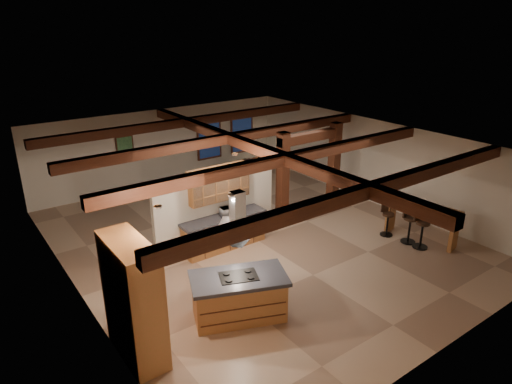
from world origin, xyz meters
The scene contains 23 objects.
ground centered at (0.00, 0.00, 0.00)m, with size 12.00×12.00×0.00m, color tan.
room_walls centered at (0.00, 0.00, 1.78)m, with size 12.00×12.00×12.00m.
ceiling_beams centered at (0.00, 0.00, 2.76)m, with size 10.00×12.00×0.28m.
timber_posts centered at (2.50, 0.50, 1.76)m, with size 2.50×0.30×2.90m.
partition_wall centered at (-1.00, 0.50, 1.10)m, with size 3.80×0.18×2.20m, color beige.
pantry_cabinet centered at (-4.67, -2.60, 1.20)m, with size 0.67×1.60×2.40m.
back_counter centered at (-1.00, 0.11, 0.48)m, with size 2.50×0.66×0.94m.
upper_display_cabinet centered at (-1.00, 0.31, 1.85)m, with size 1.80×0.36×0.95m.
range_hood centered at (-2.45, -2.78, 1.78)m, with size 1.10×1.10×1.40m.
back_windows centered at (2.80, 5.93, 1.50)m, with size 2.70×0.07×1.70m.
framed_art centered at (-1.50, 5.94, 1.70)m, with size 0.65×0.05×0.85m.
recessed_cans centered at (-2.53, -1.93, 2.87)m, with size 3.16×2.46×0.03m.
kitchen_island centered at (-2.45, -2.78, 0.51)m, with size 2.28×1.76×1.01m.
dining_table centered at (-0.42, 2.34, 0.29)m, with size 1.63×0.91×0.57m, color #3A1A0E.
sofa centered at (2.91, 5.36, 0.27)m, with size 1.84×0.72×0.54m, color black.
microwave centered at (-0.84, 0.11, 1.06)m, with size 0.44×0.30×0.24m, color #B0AFB4.
bar_counter centered at (3.85, -2.84, 0.74)m, with size 0.95×2.16×1.10m.
side_table centered at (3.95, 5.20, 0.25)m, with size 0.40×0.40×0.49m, color #3C190F.
table_lamp centered at (3.95, 5.20, 0.73)m, with size 0.28×0.28×0.33m.
bar_stool_a centered at (3.43, -2.72, 0.61)m, with size 0.44×0.45×1.19m.
bar_stool_b centered at (3.45, -3.12, 0.61)m, with size 0.42×0.42×1.21m.
bar_stool_c centered at (3.32, -2.06, 0.54)m, with size 0.40×0.41×1.07m.
dining_chairs centered at (-0.42, 2.34, 0.58)m, with size 1.87×1.87×1.14m.
Camera 1 is at (-7.03, -9.69, 6.07)m, focal length 32.00 mm.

